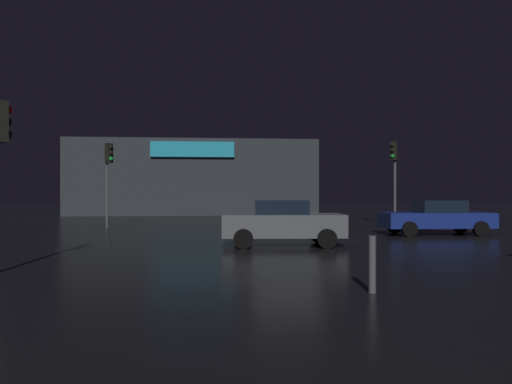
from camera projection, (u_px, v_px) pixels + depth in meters
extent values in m
plane|color=black|center=(288.00, 240.00, 18.39)|extent=(120.00, 120.00, 0.00)
cube|color=#33383D|center=(195.00, 179.00, 42.15)|extent=(19.14, 9.91, 5.82)
cube|color=#33CCF2|center=(193.00, 149.00, 37.07)|extent=(6.18, 0.24, 1.14)
cylinder|color=#595B60|center=(107.00, 186.00, 24.69)|extent=(0.12, 0.12, 4.17)
cube|color=black|center=(109.00, 153.00, 24.60)|extent=(0.41, 0.41, 0.96)
sphere|color=black|center=(111.00, 147.00, 24.51)|extent=(0.20, 0.20, 0.20)
sphere|color=black|center=(111.00, 153.00, 24.51)|extent=(0.20, 0.20, 0.20)
sphere|color=#19D13F|center=(111.00, 159.00, 24.51)|extent=(0.20, 0.20, 0.20)
cylinder|color=#595B60|center=(395.00, 184.00, 26.71)|extent=(0.14, 0.14, 4.46)
cube|color=black|center=(394.00, 151.00, 26.59)|extent=(0.41, 0.41, 0.97)
sphere|color=black|center=(393.00, 145.00, 26.46)|extent=(0.20, 0.20, 0.20)
sphere|color=black|center=(393.00, 151.00, 26.46)|extent=(0.20, 0.20, 0.20)
sphere|color=#19D13F|center=(393.00, 156.00, 26.46)|extent=(0.20, 0.20, 0.20)
cube|color=black|center=(0.00, 122.00, 10.85)|extent=(0.41, 0.41, 0.90)
sphere|color=red|center=(7.00, 110.00, 10.97)|extent=(0.20, 0.20, 0.20)
sphere|color=black|center=(7.00, 122.00, 10.97)|extent=(0.20, 0.20, 0.20)
sphere|color=black|center=(7.00, 135.00, 10.97)|extent=(0.20, 0.20, 0.20)
cube|color=slate|center=(283.00, 225.00, 16.46)|extent=(4.07, 2.00, 0.73)
cube|color=black|center=(281.00, 207.00, 16.46)|extent=(1.79, 1.68, 0.46)
cylinder|color=black|center=(243.00, 239.00, 15.54)|extent=(0.63, 0.26, 0.62)
cylinder|color=black|center=(243.00, 234.00, 17.30)|extent=(0.63, 0.26, 0.62)
cylinder|color=black|center=(327.00, 239.00, 15.62)|extent=(0.63, 0.26, 0.62)
cylinder|color=black|center=(318.00, 234.00, 17.38)|extent=(0.63, 0.26, 0.62)
cube|color=navy|center=(436.00, 220.00, 20.69)|extent=(4.45, 1.93, 0.62)
cube|color=black|center=(438.00, 206.00, 20.70)|extent=(1.87, 1.67, 0.50)
cylinder|color=black|center=(409.00, 229.00, 19.72)|extent=(0.62, 0.24, 0.61)
cylinder|color=black|center=(394.00, 226.00, 21.50)|extent=(0.62, 0.24, 0.61)
cylinder|color=black|center=(481.00, 229.00, 19.88)|extent=(0.62, 0.24, 0.61)
cylinder|color=black|center=(460.00, 226.00, 21.66)|extent=(0.62, 0.24, 0.61)
cylinder|color=#595B60|center=(372.00, 264.00, 8.73)|extent=(0.13, 0.13, 1.00)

